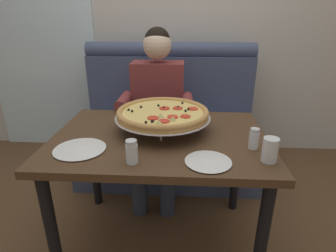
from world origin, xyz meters
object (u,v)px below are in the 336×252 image
Objects in this scene: diner_main at (157,105)px; booth_bench at (169,130)px; dining_table at (160,151)px; plate_near_right at (208,160)px; plate_near_left at (80,148)px; drinking_glass at (270,151)px; pizza at (163,113)px; shaker_parmesan at (132,153)px; shaker_oregano at (254,140)px.

booth_bench is at bearing 74.41° from diner_main.
diner_main reaches higher than dining_table.
dining_table is at bearing 130.53° from plate_near_right.
plate_near_left is 0.90m from drinking_glass.
pizza is at bearing -89.11° from booth_bench.
diner_main is (-0.07, -0.27, 0.31)m from booth_bench.
drinking_glass is at bearing 4.59° from shaker_parmesan.
shaker_oregano is at bearing -24.05° from pizza.
booth_bench is 0.92m from pizza.
plate_near_right is at bearing -78.22° from booth_bench.
plate_near_left is (-0.85, -0.07, -0.03)m from shaker_oregano.
diner_main is 1.06m from drinking_glass.
plate_near_left is at bearing -175.60° from shaker_oregano.
dining_table is 0.63m from diner_main.
shaker_parmesan is (-0.10, -0.31, 0.14)m from dining_table.
plate_near_left is at bearing -145.02° from pizza.
booth_bench is 1.19× the size of diner_main.
plate_near_right is (0.62, -0.09, 0.00)m from plate_near_left.
shaker_parmesan is 0.43× the size of plate_near_left.
shaker_oregano is 0.60m from shaker_parmesan.
plate_near_right is 1.87× the size of drinking_glass.
pizza is 0.40m from shaker_parmesan.
shaker_oregano reaches higher than plate_near_left.
pizza is 2.11× the size of plate_near_left.
booth_bench is 2.81× the size of pizza.
plate_near_left is at bearing -109.26° from booth_bench.
shaker_parmesan is at bearing -94.66° from booth_bench.
pizza is (0.01, 0.08, 0.20)m from dining_table.
plate_near_right is at bearing -8.10° from plate_near_left.
booth_bench reaches higher than pizza.
pizza is at bearing 80.62° from dining_table.
diner_main reaches higher than plate_near_left.
plate_near_left is (-0.38, -0.20, 0.11)m from dining_table.
plate_near_left and plate_near_right have the same top height.
diner_main reaches higher than shaker_parmesan.
shaker_parmesan reaches higher than plate_near_left.
plate_near_left is (-0.38, -1.08, 0.35)m from booth_bench.
plate_near_left is at bearing 158.44° from shaker_parmesan.
dining_table is 0.35m from shaker_parmesan.
drinking_glass is at bearing -55.92° from diner_main.
dining_table is at bearing -90.00° from booth_bench.
dining_table is 11.02× the size of shaker_oregano.
plate_near_left is 2.25× the size of drinking_glass.
booth_bench is at bearing 101.78° from plate_near_right.
shaker_oregano is at bearing 17.09° from shaker_parmesan.
pizza reaches higher than drinking_glass.
booth_bench reaches higher than shaker_parmesan.
plate_near_left is (-0.28, 0.11, -0.04)m from shaker_parmesan.
dining_table is 0.39m from plate_near_right.
shaker_oregano is at bearing -64.82° from booth_bench.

